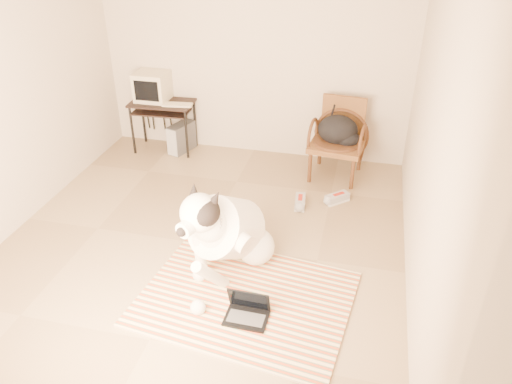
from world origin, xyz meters
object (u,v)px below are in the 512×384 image
(dog, at_px, (227,231))
(computer_desk, at_px, (162,109))
(laptop, at_px, (247,311))
(pc_tower, at_px, (181,138))
(crt_monitor, at_px, (152,86))
(backpack, at_px, (339,131))
(rattan_chair, at_px, (338,139))

(dog, height_order, computer_desk, dog)
(laptop, xyz_separation_m, pc_tower, (-1.66, 2.90, 0.12))
(crt_monitor, bearing_deg, laptop, -55.37)
(computer_desk, xyz_separation_m, pc_tower, (0.24, 0.02, -0.40))
(computer_desk, distance_m, backpack, 2.39)
(pc_tower, relative_size, backpack, 0.89)
(crt_monitor, bearing_deg, backpack, -6.34)
(computer_desk, bearing_deg, dog, -55.63)
(dog, height_order, laptop, dog)
(laptop, xyz_separation_m, rattan_chair, (0.47, 2.72, 0.40))
(computer_desk, height_order, crt_monitor, crt_monitor)
(computer_desk, height_order, backpack, backpack)
(laptop, bearing_deg, pc_tower, 119.85)
(pc_tower, bearing_deg, rattan_chair, -4.71)
(dog, xyz_separation_m, crt_monitor, (-1.70, 2.35, 0.46))
(dog, bearing_deg, rattan_chair, 69.16)
(dog, relative_size, backpack, 2.85)
(backpack, bearing_deg, laptop, -100.11)
(computer_desk, bearing_deg, crt_monitor, 153.08)
(computer_desk, xyz_separation_m, rattan_chair, (2.37, -0.16, -0.12))
(laptop, bearing_deg, crt_monitor, 124.63)
(crt_monitor, xyz_separation_m, pc_tower, (0.37, -0.05, -0.68))
(crt_monitor, bearing_deg, dog, -54.17)
(computer_desk, bearing_deg, backpack, -5.04)
(dog, distance_m, computer_desk, 2.77)
(dog, distance_m, rattan_chair, 2.27)
(computer_desk, bearing_deg, pc_tower, 4.60)
(crt_monitor, distance_m, rattan_chair, 2.55)
(dog, bearing_deg, laptop, -60.40)
(dog, distance_m, pc_tower, 2.66)
(crt_monitor, xyz_separation_m, backpack, (2.51, -0.28, -0.27))
(computer_desk, relative_size, crt_monitor, 2.04)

